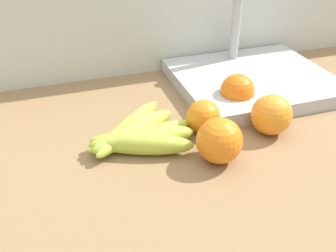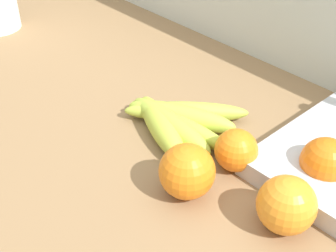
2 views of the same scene
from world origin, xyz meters
name	(u,v)px [view 1 (image 1 of 2)]	position (x,y,z in m)	size (l,w,h in m)	color
wall_back	(131,149)	(0.00, 0.37, 0.65)	(2.00, 0.06, 1.30)	silver
banana_bunch	(138,135)	(-0.06, 0.03, 0.93)	(0.22, 0.21, 0.04)	#B5C63F
orange_far_right	(203,117)	(0.08, 0.03, 0.95)	(0.07, 0.07, 0.07)	orange
orange_front	(271,115)	(0.20, -0.01, 0.95)	(0.08, 0.08, 0.08)	orange
orange_back_left	(237,91)	(0.19, 0.10, 0.95)	(0.08, 0.08, 0.08)	orange
orange_back_right	(219,141)	(0.07, -0.06, 0.95)	(0.08, 0.08, 0.08)	orange
sink_basin	(252,79)	(0.27, 0.18, 0.93)	(0.36, 0.32, 0.21)	#B7BABF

